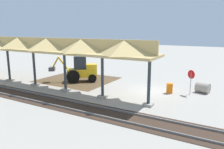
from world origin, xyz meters
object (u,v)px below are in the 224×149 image
at_px(backhoe, 81,70).
at_px(concrete_pipe, 203,88).
at_px(stop_sign, 191,77).
at_px(traffic_barrel, 170,88).

distance_m(backhoe, concrete_pipe, 12.49).
bearing_deg(stop_sign, backhoe, 3.74).
relative_size(concrete_pipe, traffic_barrel, 1.48).
relative_size(stop_sign, traffic_barrel, 2.45).
xyz_separation_m(stop_sign, concrete_pipe, (-0.88, -1.19, -1.11)).
height_order(stop_sign, backhoe, backhoe).
height_order(concrete_pipe, traffic_barrel, concrete_pipe).
bearing_deg(traffic_barrel, stop_sign, -164.93).
relative_size(backhoe, concrete_pipe, 3.67).
distance_m(stop_sign, backhoe, 11.47).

